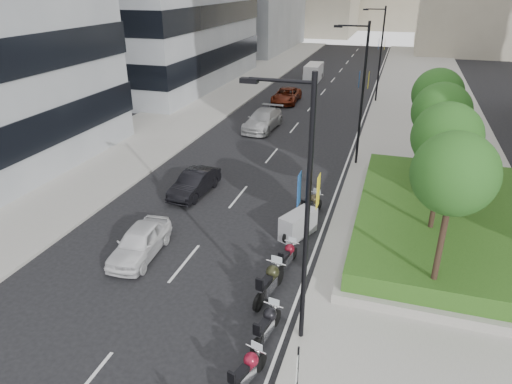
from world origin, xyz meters
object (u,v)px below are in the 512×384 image
at_px(parking_sign, 297,377).
at_px(motorcycle_4, 287,256).
at_px(motorcycle_2, 267,325).
at_px(car_b, 194,183).
at_px(motorcycle_6, 311,206).
at_px(lamp_post_1, 361,88).
at_px(car_d, 286,95).
at_px(delivery_van, 313,73).
at_px(lamp_post_0, 303,206).
at_px(lamp_post_2, 379,50).
at_px(car_a, 140,242).
at_px(motorcycle_1, 247,371).
at_px(motorcycle_3, 270,282).
at_px(motorcycle_5, 298,225).
at_px(car_c, 263,120).

relative_size(parking_sign, motorcycle_4, 1.26).
xyz_separation_m(motorcycle_2, car_b, (-7.18, 9.94, 0.09)).
bearing_deg(motorcycle_2, motorcycle_6, 11.55).
bearing_deg(lamp_post_1, motorcycle_4, -95.87).
bearing_deg(car_d, delivery_van, 86.31).
distance_m(motorcycle_6, car_d, 24.28).
height_order(lamp_post_0, parking_sign, lamp_post_0).
xyz_separation_m(lamp_post_0, motorcycle_4, (-1.33, 4.07, -4.53)).
xyz_separation_m(lamp_post_2, delivery_van, (-7.95, 8.97, -4.17)).
height_order(lamp_post_1, car_a, lamp_post_1).
bearing_deg(parking_sign, lamp_post_2, 90.99).
xyz_separation_m(motorcycle_1, motorcycle_4, (-0.35, 6.50, -0.04)).
bearing_deg(delivery_van, car_b, -91.56).
height_order(motorcycle_3, motorcycle_5, motorcycle_5).
relative_size(lamp_post_1, parking_sign, 3.60).
height_order(parking_sign, car_a, parking_sign).
xyz_separation_m(motorcycle_2, motorcycle_6, (-0.31, 9.25, 0.03)).
height_order(lamp_post_2, motorcycle_1, lamp_post_2).
bearing_deg(motorcycle_6, car_d, 34.88).
distance_m(motorcycle_3, motorcycle_5, 4.81).
relative_size(motorcycle_1, car_a, 0.52).
relative_size(motorcycle_1, car_b, 0.51).
distance_m(parking_sign, motorcycle_5, 10.00).
distance_m(motorcycle_3, motorcycle_4, 2.17).
distance_m(car_c, car_d, 9.35).
distance_m(lamp_post_1, parking_sign, 20.33).
height_order(motorcycle_1, motorcycle_4, motorcycle_1).
bearing_deg(lamp_post_0, motorcycle_5, 102.30).
relative_size(parking_sign, car_d, 0.49).
distance_m(motorcycle_1, car_a, 8.67).
bearing_deg(motorcycle_6, lamp_post_1, 8.89).
bearing_deg(lamp_post_1, car_a, -118.92).
height_order(parking_sign, car_b, parking_sign).
bearing_deg(motorcycle_2, car_a, 73.63).
height_order(lamp_post_1, car_c, lamp_post_1).
bearing_deg(motorcycle_2, delivery_van, 18.57).
bearing_deg(car_a, lamp_post_0, -25.30).
relative_size(car_a, car_d, 0.79).
bearing_deg(motorcycle_4, car_c, 29.62).
bearing_deg(parking_sign, motorcycle_1, 160.81).
bearing_deg(motorcycle_6, motorcycle_5, -167.11).
bearing_deg(delivery_van, parking_sign, -80.86).
xyz_separation_m(lamp_post_0, motorcycle_6, (-1.28, 8.92, -4.46)).
bearing_deg(car_c, motorcycle_3, -69.81).
relative_size(lamp_post_1, motorcycle_1, 4.30).
xyz_separation_m(lamp_post_2, motorcycle_4, (-1.33, -30.93, -4.53)).
relative_size(lamp_post_1, car_d, 1.77).
bearing_deg(motorcycle_3, motorcycle_2, -156.27).
distance_m(lamp_post_1, motorcycle_4, 13.76).
xyz_separation_m(lamp_post_0, lamp_post_1, (0.00, 17.00, 0.00)).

